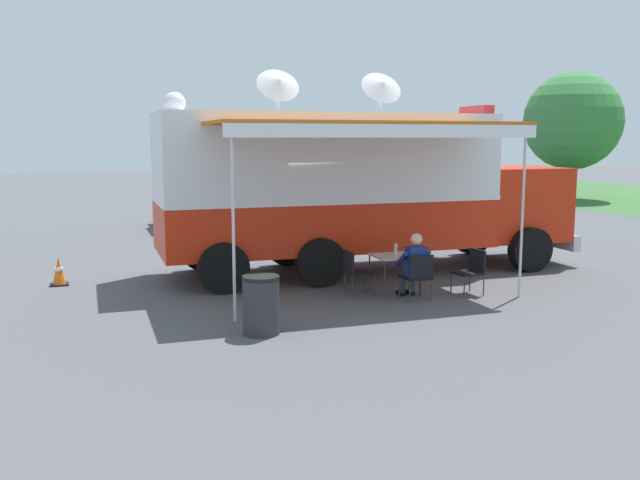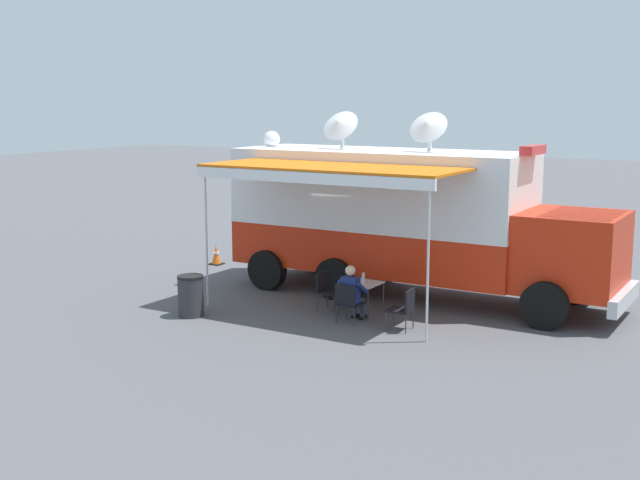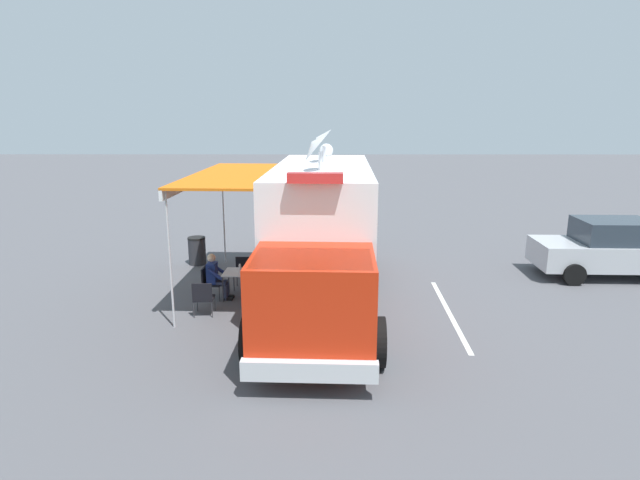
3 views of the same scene
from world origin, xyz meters
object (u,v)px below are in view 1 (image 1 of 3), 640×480
(trash_bin, at_px, (261,305))
(water_bottle, at_px, (396,250))
(folding_table, at_px, (394,258))
(seated_responder, at_px, (414,264))
(command_truck, at_px, (358,185))
(folding_chair_spare_by_truck, at_px, (472,268))
(traffic_cone, at_px, (59,272))
(folding_chair_at_table, at_px, (418,273))
(car_behind_truck, at_px, (191,203))
(folding_chair_beside_table, at_px, (355,269))

(trash_bin, bearing_deg, water_bottle, 120.43)
(folding_table, height_order, seated_responder, seated_responder)
(command_truck, xyz_separation_m, folding_chair_spare_by_truck, (2.85, 1.14, -1.43))
(traffic_cone, bearing_deg, folding_chair_at_table, 58.27)
(water_bottle, distance_m, folding_chair_at_table, 0.90)
(car_behind_truck, bearing_deg, command_truck, 13.68)
(folding_chair_spare_by_truck, height_order, seated_responder, seated_responder)
(folding_chair_at_table, distance_m, traffic_cone, 7.29)
(folding_chair_spare_by_truck, bearing_deg, trash_bin, -75.16)
(trash_bin, distance_m, car_behind_truck, 12.85)
(folding_table, bearing_deg, seated_responder, 8.39)
(command_truck, xyz_separation_m, water_bottle, (2.14, -0.14, -1.11))
(traffic_cone, relative_size, car_behind_truck, 0.14)
(command_truck, distance_m, folding_chair_at_table, 3.30)
(folding_chair_at_table, xyz_separation_m, folding_chair_spare_by_truck, (-0.12, 1.24, 0.00))
(seated_responder, bearing_deg, command_truck, 178.21)
(folding_chair_beside_table, bearing_deg, seated_responder, 57.41)
(traffic_cone, distance_m, car_behind_truck, 8.91)
(water_bottle, relative_size, traffic_cone, 0.39)
(car_behind_truck, bearing_deg, folding_table, 10.13)
(traffic_cone, bearing_deg, folding_table, 63.62)
(command_truck, distance_m, water_bottle, 2.41)
(seated_responder, bearing_deg, traffic_cone, -120.42)
(trash_bin, bearing_deg, traffic_cone, -149.66)
(seated_responder, bearing_deg, folding_chair_beside_table, -122.59)
(folding_chair_beside_table, bearing_deg, folding_chair_spare_by_truck, 72.85)
(folding_chair_beside_table, distance_m, car_behind_truck, 10.96)
(folding_table, distance_m, seated_responder, 0.62)
(folding_table, relative_size, folding_chair_spare_by_truck, 0.96)
(water_bottle, relative_size, seated_responder, 0.18)
(water_bottle, bearing_deg, seated_responder, 4.47)
(folding_table, relative_size, car_behind_truck, 0.20)
(trash_bin, bearing_deg, folding_table, 120.26)
(seated_responder, bearing_deg, folding_chair_spare_by_truck, 86.79)
(folding_table, height_order, folding_chair_at_table, folding_chair_at_table)
(traffic_cone, bearing_deg, car_behind_truck, 152.05)
(folding_chair_at_table, height_order, seated_responder, seated_responder)
(folding_chair_at_table, height_order, traffic_cone, folding_chair_at_table)
(folding_chair_at_table, height_order, folding_chair_spare_by_truck, same)
(folding_table, distance_m, traffic_cone, 6.84)
(water_bottle, height_order, car_behind_truck, car_behind_truck)
(traffic_cone, bearing_deg, command_truck, 82.21)
(seated_responder, xyz_separation_m, traffic_cone, (-3.64, -6.20, -0.37))
(folding_chair_at_table, distance_m, trash_bin, 3.49)
(seated_responder, height_order, car_behind_truck, car_behind_truck)
(traffic_cone, bearing_deg, seated_responder, 59.58)
(seated_responder, bearing_deg, car_behind_truck, -169.96)
(folding_chair_beside_table, relative_size, traffic_cone, 1.50)
(water_bottle, bearing_deg, traffic_cone, -115.96)
(command_truck, distance_m, seated_responder, 3.07)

